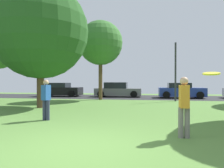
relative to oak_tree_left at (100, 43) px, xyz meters
The scene contains 11 objects.
ground_plane 13.71m from the oak_tree_left, 79.75° to the right, with size 44.00×44.00×0.00m, color #547F38.
road_strip 6.21m from the oak_tree_left, 55.53° to the left, with size 44.00×6.40×0.01m, color #28282B.
oak_tree_left is the anchor object (origin of this frame).
oak_tree_center 6.32m from the oak_tree_left, 110.61° to the right, with size 5.50×5.50×7.16m.
person_catcher 12.95m from the oak_tree_left, 67.24° to the right, with size 0.30×0.33×1.61m.
person_bystander 10.33m from the oak_tree_left, 90.16° to the right, with size 0.30×0.35×1.57m.
frisbee_disc 14.69m from the oak_tree_left, 70.21° to the right, with size 0.34×0.34×0.07m.
parked_car_black 7.24m from the oak_tree_left, 146.27° to the left, with size 4.27×2.08×1.39m.
parked_car_grey 5.52m from the oak_tree_left, 75.11° to the left, with size 4.55×2.06×1.44m.
parked_car_blue 8.60m from the oak_tree_left, 23.72° to the left, with size 4.09×2.10×1.39m.
street_lamp_post 6.49m from the oak_tree_left, ahead, with size 0.14×0.14×4.50m, color #2D2D33.
Camera 1 is at (1.52, -4.52, 1.48)m, focal length 33.79 mm.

